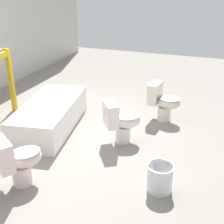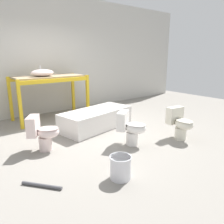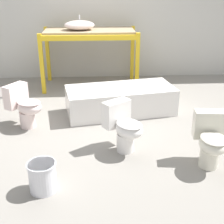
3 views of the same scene
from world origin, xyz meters
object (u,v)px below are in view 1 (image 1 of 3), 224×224
Objects in this scene: bathtub_main at (50,113)px; toilet_far at (17,160)px; bucket_white at (160,178)px; toilet_extra at (163,102)px; toilet_near at (121,121)px.

bathtub_main is 2.89× the size of toilet_far.
bathtub_main is at bearing 64.08° from bucket_white.
toilet_far is 2.56m from toilet_extra.
toilet_far reaches higher than bucket_white.
toilet_far is at bearing -173.20° from bathtub_main.
toilet_far is at bearing 107.04° from bucket_white.
bathtub_main is at bearing 52.73° from toilet_near.
bucket_white is (-0.89, -0.76, -0.16)m from toilet_near.
toilet_extra is (2.30, -1.14, 0.00)m from toilet_far.
toilet_near is at bearing 163.48° from toilet_extra.
bucket_white is at bearing -126.30° from bathtub_main.
bucket_white is at bearing -162.55° from toilet_extra.
toilet_near and toilet_extra have the same top height.
bathtub_main is 1.81m from toilet_extra.
toilet_extra is at bearing -82.85° from toilet_far.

